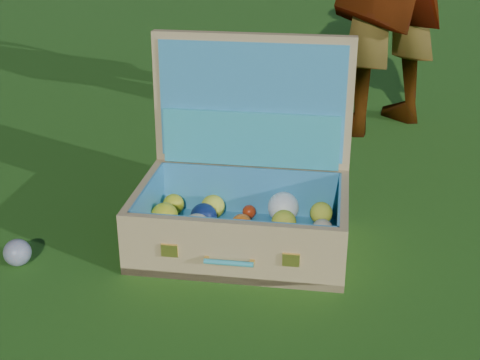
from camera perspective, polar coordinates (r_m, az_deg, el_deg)
name	(u,v)px	position (r m, az deg, el deg)	size (l,w,h in m)	color
ground	(294,261)	(1.81, 4.59, -6.95)	(60.00, 60.00, 0.00)	#215114
stray_ball	(17,253)	(1.87, -18.47, -5.89)	(0.07, 0.07, 0.07)	teal
suitcase	(245,187)	(1.87, 0.40, -0.57)	(0.65, 0.53, 0.55)	tan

